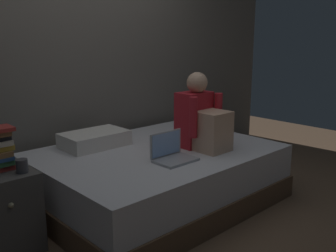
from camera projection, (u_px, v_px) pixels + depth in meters
ground_plane at (163, 220)px, 3.07m from camera, size 8.00×8.00×0.00m
wall_back at (77, 46)px, 3.61m from camera, size 5.60×0.10×2.70m
bed at (157, 176)px, 3.36m from camera, size 2.00×1.50×0.49m
nightstand at (0, 212)px, 2.58m from camera, size 0.44×0.46×0.57m
person_sitting at (202, 120)px, 3.30m from camera, size 0.39×0.44×0.66m
laptop at (172, 153)px, 3.00m from camera, size 0.32×0.23×0.22m
pillow at (95, 139)px, 3.38m from camera, size 0.56×0.36×0.13m
mug at (22, 166)px, 2.50m from camera, size 0.08×0.08×0.09m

